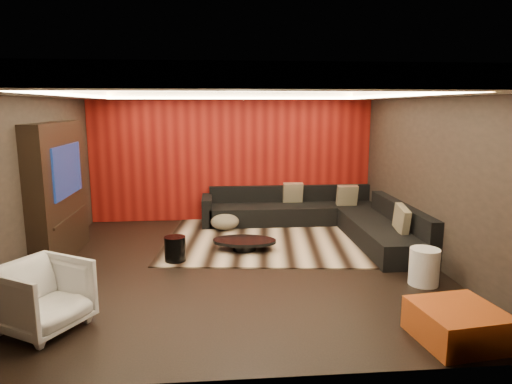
{
  "coord_description": "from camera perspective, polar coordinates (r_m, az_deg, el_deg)",
  "views": [
    {
      "loc": [
        -0.35,
        -6.75,
        2.44
      ],
      "look_at": [
        0.3,
        0.6,
        1.05
      ],
      "focal_mm": 32.0,
      "sensor_mm": 36.0,
      "label": 1
    }
  ],
  "objects": [
    {
      "name": "floor",
      "position": [
        7.19,
        -1.98,
        -9.26
      ],
      "size": [
        6.0,
        6.0,
        0.02
      ],
      "primitive_type": "cube",
      "color": "black",
      "rests_on": "ground"
    },
    {
      "name": "ceiling",
      "position": [
        6.77,
        -2.14,
        13.79
      ],
      "size": [
        6.0,
        6.0,
        0.02
      ],
      "primitive_type": "cube",
      "color": "silver",
      "rests_on": "ground"
    },
    {
      "name": "wall_back",
      "position": [
        9.82,
        -3.0,
        4.58
      ],
      "size": [
        6.0,
        0.02,
        2.8
      ],
      "primitive_type": "cube",
      "color": "black",
      "rests_on": "ground"
    },
    {
      "name": "wall_left",
      "position": [
        7.33,
        -26.27,
        1.4
      ],
      "size": [
        0.02,
        6.0,
        2.8
      ],
      "primitive_type": "cube",
      "color": "black",
      "rests_on": "ground"
    },
    {
      "name": "wall_right",
      "position": [
        7.61,
        21.2,
        2.09
      ],
      "size": [
        0.02,
        6.0,
        2.8
      ],
      "primitive_type": "cube",
      "color": "black",
      "rests_on": "ground"
    },
    {
      "name": "red_feature_wall",
      "position": [
        9.78,
        -2.99,
        4.56
      ],
      "size": [
        5.98,
        0.05,
        2.78
      ],
      "primitive_type": "cube",
      "color": "#6B0C0A",
      "rests_on": "ground"
    },
    {
      "name": "soffit_back",
      "position": [
        9.46,
        -3.0,
        12.17
      ],
      "size": [
        6.0,
        0.6,
        0.22
      ],
      "primitive_type": "cube",
      "color": "silver",
      "rests_on": "ground"
    },
    {
      "name": "soffit_front",
      "position": [
        4.07,
        -0.1,
        14.16
      ],
      "size": [
        6.0,
        0.6,
        0.22
      ],
      "primitive_type": "cube",
      "color": "silver",
      "rests_on": "ground"
    },
    {
      "name": "soffit_left",
      "position": [
        7.15,
        -24.78,
        11.71
      ],
      "size": [
        0.6,
        4.8,
        0.22
      ],
      "primitive_type": "cube",
      "color": "silver",
      "rests_on": "ground"
    },
    {
      "name": "soffit_right",
      "position": [
        7.41,
        19.69,
        11.99
      ],
      "size": [
        0.6,
        4.8,
        0.22
      ],
      "primitive_type": "cube",
      "color": "silver",
      "rests_on": "ground"
    },
    {
      "name": "cove_back",
      "position": [
        9.12,
        -2.92,
        11.66
      ],
      "size": [
        4.8,
        0.08,
        0.04
      ],
      "primitive_type": "cube",
      "color": "#FFD899",
      "rests_on": "ground"
    },
    {
      "name": "cove_front",
      "position": [
        4.41,
        -0.49,
        12.72
      ],
      "size": [
        4.8,
        0.08,
        0.04
      ],
      "primitive_type": "cube",
      "color": "#FFD899",
      "rests_on": "ground"
    },
    {
      "name": "cove_left",
      "position": [
        7.05,
        -22.07,
        11.2
      ],
      "size": [
        0.08,
        4.8,
        0.04
      ],
      "primitive_type": "cube",
      "color": "#FFD899",
      "rests_on": "ground"
    },
    {
      "name": "cove_right",
      "position": [
        7.28,
        17.16,
        11.46
      ],
      "size": [
        0.08,
        4.8,
        0.04
      ],
      "primitive_type": "cube",
      "color": "#FFD899",
      "rests_on": "ground"
    },
    {
      "name": "tv_surround",
      "position": [
        7.88,
        -23.47,
        -0.02
      ],
      "size": [
        0.3,
        2.0,
        2.2
      ],
      "primitive_type": "cube",
      "color": "black",
      "rests_on": "ground"
    },
    {
      "name": "tv_screen",
      "position": [
        7.78,
        -22.54,
        2.53
      ],
      "size": [
        0.04,
        1.3,
        0.8
      ],
      "primitive_type": "cube",
      "color": "black",
      "rests_on": "ground"
    },
    {
      "name": "tv_shelf",
      "position": [
        7.91,
        -22.15,
        -2.85
      ],
      "size": [
        0.04,
        1.6,
        0.04
      ],
      "primitive_type": "cube",
      "color": "black",
      "rests_on": "ground"
    },
    {
      "name": "rug",
      "position": [
        8.48,
        2.5,
        -5.99
      ],
      "size": [
        4.3,
        3.42,
        0.02
      ],
      "primitive_type": "cube",
      "rotation": [
        0.0,
        0.0,
        -0.11
      ],
      "color": "tan",
      "rests_on": "floor"
    },
    {
      "name": "coffee_table",
      "position": [
        7.85,
        -1.47,
        -6.59
      ],
      "size": [
        1.23,
        1.23,
        0.18
      ],
      "primitive_type": "cylinder",
      "rotation": [
        0.0,
        0.0,
        -0.15
      ],
      "color": "black",
      "rests_on": "rug"
    },
    {
      "name": "drum_stool",
      "position": [
        7.39,
        -10.08,
        -7.0
      ],
      "size": [
        0.42,
        0.42,
        0.4
      ],
      "primitive_type": "cylinder",
      "rotation": [
        0.0,
        0.0,
        -0.3
      ],
      "color": "black",
      "rests_on": "rug"
    },
    {
      "name": "striped_pouf",
      "position": [
        9.12,
        -3.92,
        -3.72
      ],
      "size": [
        0.58,
        0.58,
        0.31
      ],
      "primitive_type": "ellipsoid",
      "rotation": [
        0.0,
        0.0,
        0.02
      ],
      "color": "#C5B598",
      "rests_on": "rug"
    },
    {
      "name": "white_side_table",
      "position": [
        6.81,
        20.27,
        -8.75
      ],
      "size": [
        0.44,
        0.44,
        0.51
      ],
      "primitive_type": "cylinder",
      "rotation": [
        0.0,
        0.0,
        0.07
      ],
      "color": "white",
      "rests_on": "floor"
    },
    {
      "name": "orange_ottoman",
      "position": [
        5.43,
        23.88,
        -14.87
      ],
      "size": [
        0.93,
        0.93,
        0.37
      ],
      "primitive_type": "cube",
      "rotation": [
        0.0,
        0.0,
        0.13
      ],
      "color": "#AE4116",
      "rests_on": "floor"
    },
    {
      "name": "armchair",
      "position": [
        5.65,
        -25.11,
        -11.75
      ],
      "size": [
        1.15,
        1.14,
        0.77
      ],
      "primitive_type": "imported",
      "rotation": [
        0.0,
        0.0,
        1.03
      ],
      "color": "silver",
      "rests_on": "floor"
    },
    {
      "name": "sectional_sofa",
      "position": [
        9.13,
        8.31,
        -3.24
      ],
      "size": [
        3.65,
        3.5,
        0.75
      ],
      "color": "black",
      "rests_on": "floor"
    },
    {
      "name": "throw_pillows",
      "position": [
        9.06,
        10.76,
        -1.12
      ],
      "size": [
        1.66,
        2.83,
        0.5
      ],
      "color": "beige",
      "rests_on": "sectional_sofa"
    }
  ]
}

